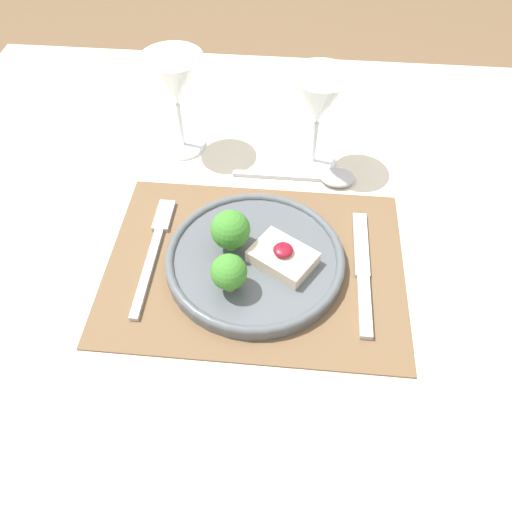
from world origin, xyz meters
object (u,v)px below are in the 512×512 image
Objects in this scene: dinner_plate at (254,258)px; knife at (363,279)px; fork at (155,246)px; spoon at (326,177)px; wine_glass_far at (175,85)px; wine_glass_near at (319,103)px.

dinner_plate is 0.15m from knife.
fork is 0.29m from spoon.
spoon reaches higher than fork.
wine_glass_far is (-0.24, 0.06, 0.11)m from spoon.
wine_glass_near is 0.22m from wine_glass_far.
knife is 0.21m from spoon.
dinner_plate is at bearing -9.81° from fork.
spoon is (0.10, 0.19, -0.01)m from dinner_plate.
spoon is (-0.05, 0.20, 0.00)m from knife.
fork is 1.30× the size of wine_glass_far.
wine_glass_far is at bearing 139.39° from knife.
wine_glass_near reaches higher than knife.
spoon is 0.28m from wine_glass_far.
fork is 0.26m from wine_glass_far.
dinner_plate reaches higher than spoon.
knife is 1.08× the size of spoon.
wine_glass_near is (0.22, 0.21, 0.11)m from fork.
fork is at bearing 171.82° from dinner_plate.
spoon reaches higher than knife.
wine_glass_near is at bearing 71.90° from dinner_plate.
knife is 1.30× the size of wine_glass_far.
wine_glass_near reaches higher than dinner_plate.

